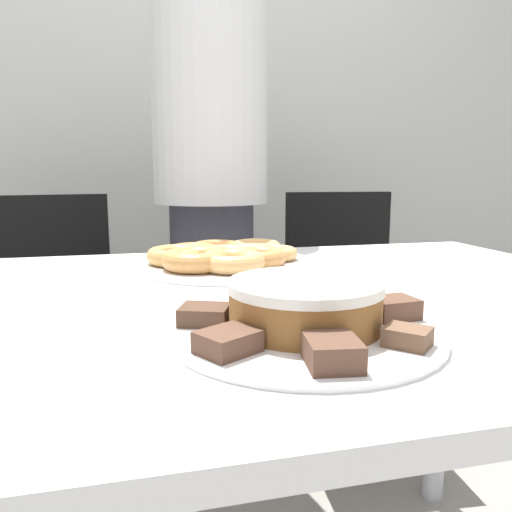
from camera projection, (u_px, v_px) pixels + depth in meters
wall_back at (170, 94)px, 2.23m from camera, size 8.00×0.05×2.60m
table at (251, 348)px, 0.83m from camera, size 1.42×0.94×0.76m
person_standing at (211, 187)px, 1.56m from camera, size 0.35×0.35×1.72m
office_chair_left at (54, 348)px, 1.54m from camera, size 0.51×0.51×0.88m
office_chair_right at (348, 325)px, 1.77m from camera, size 0.48×0.48×0.88m
plate_cake at (305, 331)px, 0.61m from camera, size 0.33×0.33×0.01m
plate_donuts at (228, 264)px, 1.05m from camera, size 0.38×0.38×0.01m
frosted_cake at (305, 304)px, 0.60m from camera, size 0.19×0.19×0.06m
lamington_0 at (326, 295)px, 0.72m from camera, size 0.06×0.06×0.02m
lamington_1 at (252, 297)px, 0.71m from camera, size 0.06×0.07×0.02m
lamington_2 at (205, 315)px, 0.62m from camera, size 0.07×0.07×0.02m
lamington_3 at (228, 342)px, 0.52m from camera, size 0.08×0.07×0.02m
lamington_4 at (330, 352)px, 0.48m from camera, size 0.06×0.07×0.03m
lamington_5 at (407, 337)px, 0.54m from camera, size 0.06×0.06×0.02m
lamington_6 at (393, 308)px, 0.64m from camera, size 0.06×0.05×0.03m
donut_0 at (228, 255)px, 1.04m from camera, size 0.12×0.12×0.03m
donut_1 at (193, 252)px, 1.08m from camera, size 0.11×0.11×0.03m
donut_2 at (178, 255)px, 1.02m from camera, size 0.13×0.13×0.03m
donut_3 at (196, 260)px, 0.96m from camera, size 0.13×0.13×0.04m
donut_4 at (232, 261)px, 0.95m from camera, size 0.13×0.13×0.04m
donut_5 at (259, 257)px, 1.00m from camera, size 0.11×0.11×0.03m
donut_6 at (274, 253)px, 1.07m from camera, size 0.10×0.10×0.03m
donut_7 at (256, 247)px, 1.14m from camera, size 0.12×0.12×0.03m
donut_8 at (217, 249)px, 1.13m from camera, size 0.12×0.12×0.03m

